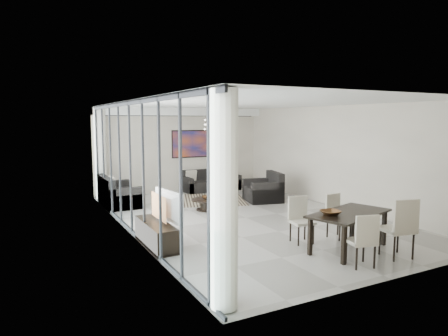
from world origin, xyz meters
TOP-DOWN VIEW (x-y plane):
  - room_shell at (0.46, 0.00)m, footprint 6.00×9.00m
  - window_wall at (-2.86, 0.00)m, footprint 0.37×8.95m
  - soffit at (0.00, 4.30)m, footprint 5.98×0.40m
  - painting at (0.50, 4.47)m, footprint 1.68×0.04m
  - chandelier at (0.30, 2.50)m, footprint 0.66×0.66m
  - rug at (-0.07, 2.60)m, footprint 3.20×2.83m
  - coffee_table at (-0.50, 1.27)m, footprint 0.89×0.89m
  - bowl_coffee at (-0.50, 1.30)m, footprint 0.26×0.26m
  - sofa_main at (0.96, 4.07)m, footprint 2.02×0.83m
  - loveseat at (-2.55, 3.05)m, footprint 0.97×1.72m
  - armchair at (1.59, 1.58)m, footprint 1.22×1.26m
  - side_table at (-2.06, 4.15)m, footprint 0.37×0.37m
  - tv_console at (-2.76, -1.15)m, footprint 0.43×1.52m
  - television at (-2.60, -1.20)m, footprint 0.29×1.09m
  - dining_table at (0.45, -3.10)m, footprint 1.94×1.35m
  - dining_chair_sw at (-0.03, -3.92)m, footprint 0.52×0.52m
  - dining_chair_se at (0.90, -3.91)m, footprint 0.60×0.60m
  - dining_chair_nw at (-0.05, -2.24)m, footprint 0.49×0.49m
  - dining_chair_ne at (0.84, -2.34)m, footprint 0.47×0.47m
  - bowl_dining at (-0.03, -3.11)m, footprint 0.39×0.39m

SIDE VIEW (x-z plane):
  - rug at x=-0.07m, z-range 0.00..0.01m
  - coffee_table at x=-0.50m, z-range 0.02..0.33m
  - tv_console at x=-2.76m, z-range 0.00..0.48m
  - sofa_main at x=0.96m, z-range -0.12..0.62m
  - loveseat at x=-2.55m, z-range -0.14..0.72m
  - armchair at x=1.59m, z-range -0.14..0.75m
  - side_table at x=-2.06m, z-range 0.08..0.59m
  - bowl_coffee at x=-0.50m, z-range 0.31..0.39m
  - dining_chair_ne at x=0.84m, z-range 0.07..0.99m
  - dining_chair_sw at x=-0.03m, z-range 0.07..0.99m
  - dining_chair_nw at x=-0.05m, z-range 0.07..1.00m
  - dining_chair_se at x=0.90m, z-range 0.09..1.19m
  - dining_table at x=0.45m, z-range 0.28..1.02m
  - bowl_dining at x=-0.03m, z-range 0.74..0.82m
  - television at x=-2.60m, z-range 0.48..1.10m
  - room_shell at x=0.46m, z-range 0.00..2.90m
  - window_wall at x=-2.86m, z-range 0.02..2.92m
  - painting at x=0.50m, z-range 1.16..2.14m
  - chandelier at x=0.30m, z-range 2.00..2.71m
  - soffit at x=0.00m, z-range 2.64..2.90m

